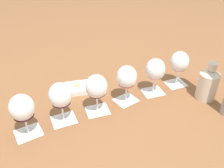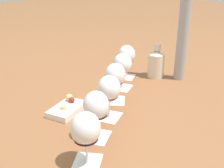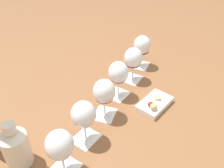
% 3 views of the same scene
% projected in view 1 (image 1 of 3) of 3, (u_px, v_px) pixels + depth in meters
% --- Properties ---
extents(ground_plane, '(8.00, 8.00, 0.00)m').
position_uv_depth(ground_plane, '(113.00, 105.00, 1.14)').
color(ground_plane, brown).
extents(tasting_card_0, '(0.13, 0.13, 0.00)m').
position_uv_depth(tasting_card_0, '(176.00, 84.00, 1.30)').
color(tasting_card_0, white).
rests_on(tasting_card_0, ground_plane).
extents(tasting_card_1, '(0.13, 0.13, 0.00)m').
position_uv_depth(tasting_card_1, '(153.00, 92.00, 1.23)').
color(tasting_card_1, white).
rests_on(tasting_card_1, ground_plane).
extents(tasting_card_2, '(0.14, 0.14, 0.00)m').
position_uv_depth(tasting_card_2, '(126.00, 100.00, 1.17)').
color(tasting_card_2, white).
rests_on(tasting_card_2, ground_plane).
extents(tasting_card_3, '(0.13, 0.13, 0.00)m').
position_uv_depth(tasting_card_3, '(98.00, 110.00, 1.11)').
color(tasting_card_3, white).
rests_on(tasting_card_3, ground_plane).
extents(tasting_card_4, '(0.14, 0.13, 0.00)m').
position_uv_depth(tasting_card_4, '(64.00, 120.00, 1.05)').
color(tasting_card_4, white).
rests_on(tasting_card_4, ground_plane).
extents(tasting_card_5, '(0.14, 0.14, 0.00)m').
position_uv_depth(tasting_card_5, '(29.00, 133.00, 0.99)').
color(tasting_card_5, white).
rests_on(tasting_card_5, ground_plane).
extents(wine_glass_0, '(0.10, 0.10, 0.19)m').
position_uv_depth(wine_glass_0, '(179.00, 63.00, 1.23)').
color(wine_glass_0, white).
rests_on(wine_glass_0, tasting_card_0).
extents(wine_glass_1, '(0.10, 0.10, 0.19)m').
position_uv_depth(wine_glass_1, '(155.00, 71.00, 1.16)').
color(wine_glass_1, white).
rests_on(wine_glass_1, tasting_card_1).
extents(wine_glass_2, '(0.10, 0.10, 0.19)m').
position_uv_depth(wine_glass_2, '(127.00, 78.00, 1.10)').
color(wine_glass_2, white).
rests_on(wine_glass_2, tasting_card_2).
extents(wine_glass_3, '(0.10, 0.10, 0.19)m').
position_uv_depth(wine_glass_3, '(97.00, 88.00, 1.04)').
color(wine_glass_3, white).
rests_on(wine_glass_3, tasting_card_3).
extents(wine_glass_4, '(0.10, 0.10, 0.19)m').
position_uv_depth(wine_glass_4, '(60.00, 97.00, 0.98)').
color(wine_glass_4, white).
rests_on(wine_glass_4, tasting_card_4).
extents(wine_glass_5, '(0.10, 0.10, 0.19)m').
position_uv_depth(wine_glass_5, '(22.00, 109.00, 0.92)').
color(wine_glass_5, white).
rests_on(wine_glass_5, tasting_card_5).
extents(ceramic_vase, '(0.10, 0.10, 0.20)m').
position_uv_depth(ceramic_vase, '(208.00, 83.00, 1.15)').
color(ceramic_vase, beige).
rests_on(ceramic_vase, ground_plane).
extents(snack_dish, '(0.20, 0.16, 0.06)m').
position_uv_depth(snack_dish, '(83.00, 87.00, 1.24)').
color(snack_dish, white).
rests_on(snack_dish, ground_plane).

